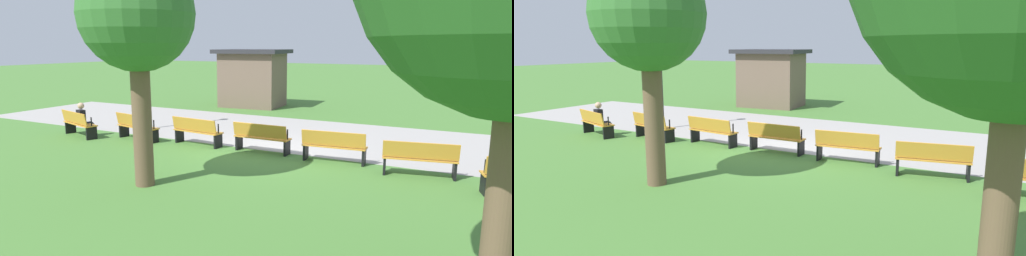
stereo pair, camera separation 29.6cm
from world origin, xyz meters
TOP-DOWN VIEW (x-y plane):
  - ground_plane at (0.00, 0.00)m, footprint 120.00×120.00m
  - path_paving at (0.00, 3.11)m, footprint 27.76×5.83m
  - bench_0 at (-6.69, -0.97)m, footprint 1.79×0.92m
  - bench_1 at (-4.49, -0.47)m, footprint 1.78×0.77m
  - bench_2 at (-2.25, -0.17)m, footprint 1.76×0.63m
  - bench_3 at (0.00, -0.07)m, footprint 1.72×0.47m
  - bench_4 at (2.25, -0.17)m, footprint 1.76×0.63m
  - bench_5 at (4.49, -0.47)m, footprint 1.78×0.77m
  - person_seated at (-6.51, -0.88)m, footprint 0.43×0.58m
  - tree_1 at (-0.95, -4.03)m, footprint 2.50×2.50m
  - lamp_post at (-5.57, 1.19)m, footprint 0.32×0.32m
  - kiosk at (-4.98, 8.65)m, footprint 3.67×3.06m

SIDE VIEW (x-z plane):
  - ground_plane at x=0.00m, z-range 0.00..0.00m
  - path_paving at x=0.00m, z-range 0.00..0.01m
  - bench_0 at x=-6.69m, z-range 0.03..0.92m
  - bench_1 at x=-4.49m, z-range 0.03..0.92m
  - bench_2 at x=-2.25m, z-range 0.03..0.92m
  - bench_3 at x=0.00m, z-range 0.03..0.92m
  - bench_4 at x=2.25m, z-range 0.03..0.92m
  - bench_5 at x=4.49m, z-range 0.03..0.92m
  - person_seated at x=-6.51m, z-range 0.04..1.24m
  - kiosk at x=-4.98m, z-range 0.04..2.96m
  - lamp_post at x=-5.57m, z-range 0.81..5.01m
  - tree_1 at x=-0.95m, z-range 1.20..6.27m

